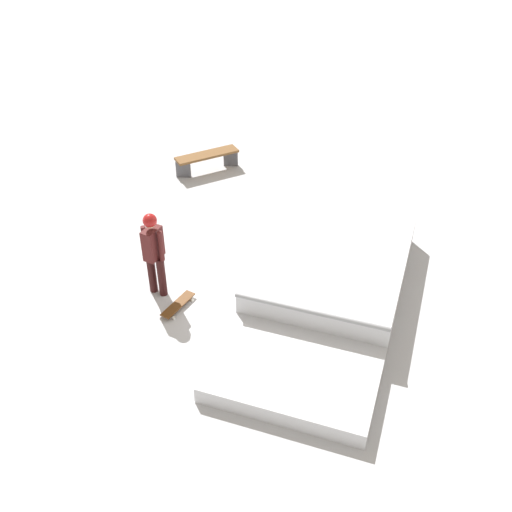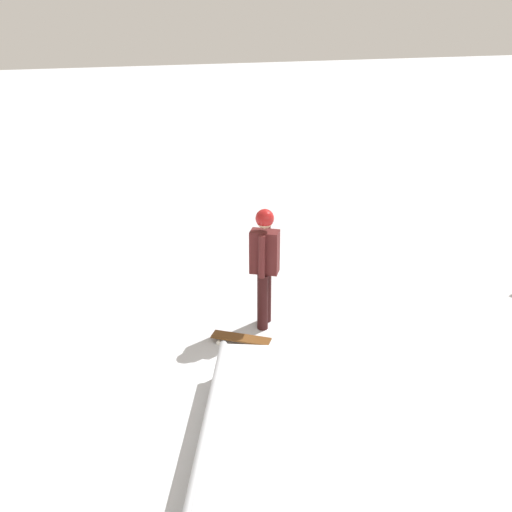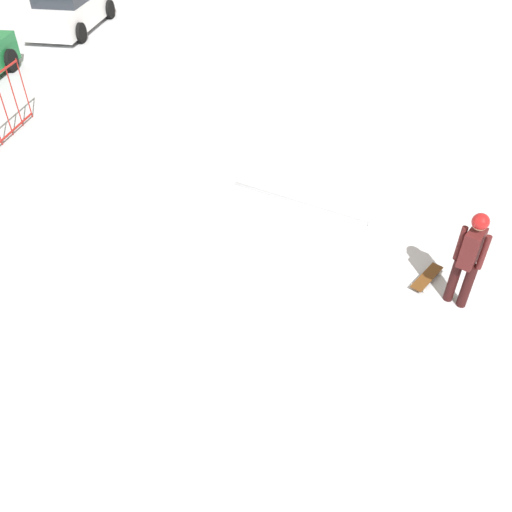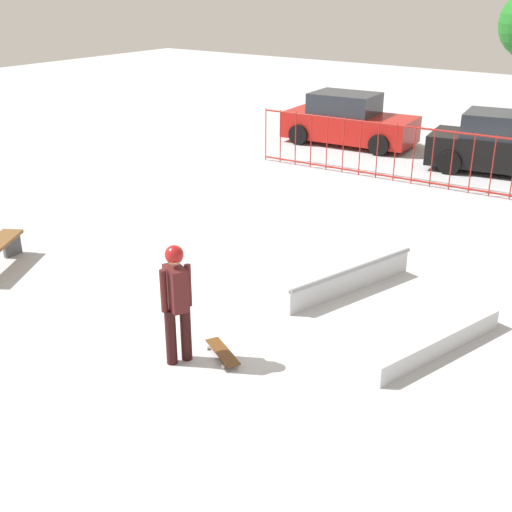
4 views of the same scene
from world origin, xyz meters
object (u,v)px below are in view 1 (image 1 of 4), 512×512
at_px(skater, 153,249).
at_px(park_bench, 207,158).
at_px(skate_ramp, 328,282).
at_px(skateboard, 178,305).

relative_size(skater, park_bench, 1.09).
bearing_deg(park_bench, skate_ramp, 30.25).
distance_m(skater, skateboard, 1.11).
xyz_separation_m(skateboard, park_bench, (-5.20, -0.04, 0.28)).
bearing_deg(skateboard, skate_ramp, 128.55).
distance_m(skateboard, park_bench, 5.21).
bearing_deg(skate_ramp, park_bench, -133.29).
height_order(skate_ramp, park_bench, skate_ramp).
relative_size(skate_ramp, skateboard, 7.41).
relative_size(skater, skateboard, 2.16).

